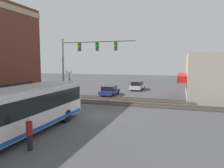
{
  "coord_description": "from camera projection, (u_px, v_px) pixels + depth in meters",
  "views": [
    {
      "loc": [
        -17.48,
        -6.83,
        4.73
      ],
      "look_at": [
        5.11,
        0.38,
        2.3
      ],
      "focal_mm": 35.0,
      "sensor_mm": 36.0,
      "label": 1
    }
  ],
  "objects": [
    {
      "name": "city_bus",
      "position": [
        20.0,
        110.0,
        13.74
      ],
      "size": [
        11.94,
        2.59,
        3.1
      ],
      "color": "silver",
      "rests_on": "ground"
    },
    {
      "name": "crossing_signal",
      "position": [
        69.0,
        83.0,
        24.67
      ],
      "size": [
        1.41,
        1.18,
        3.81
      ],
      "color": "gray",
      "rests_on": "ground"
    },
    {
      "name": "shop_building",
      "position": [
        215.0,
        76.0,
        29.12
      ],
      "size": [
        13.86,
        8.39,
        5.77
      ],
      "color": "beige",
      "rests_on": "ground"
    },
    {
      "name": "parked_car_white",
      "position": [
        137.0,
        86.0,
        36.81
      ],
      "size": [
        4.87,
        1.82,
        1.45
      ],
      "color": "silver",
      "rests_on": "ground"
    },
    {
      "name": "pedestrian_near_bus",
      "position": [
        29.0,
        133.0,
        11.61
      ],
      "size": [
        0.34,
        0.34,
        1.8
      ],
      "color": "black",
      "rests_on": "ground"
    },
    {
      "name": "parked_car_blue",
      "position": [
        110.0,
        91.0,
        30.87
      ],
      "size": [
        4.43,
        1.82,
        1.36
      ],
      "color": "navy",
      "rests_on": "ground"
    },
    {
      "name": "rail_track_near",
      "position": [
        118.0,
        103.0,
        24.8
      ],
      "size": [
        2.6,
        60.0,
        0.15
      ],
      "color": "#332D28",
      "rests_on": "ground"
    },
    {
      "name": "ground_plane",
      "position": [
        98.0,
        116.0,
        19.11
      ],
      "size": [
        120.0,
        120.0,
        0.0
      ],
      "primitive_type": "plane",
      "color": "#4C4C4F"
    },
    {
      "name": "traffic_signal_gantry",
      "position": [
        83.0,
        55.0,
        23.94
      ],
      "size": [
        0.42,
        8.45,
        7.29
      ],
      "color": "gray",
      "rests_on": "ground"
    },
    {
      "name": "rail_track_far",
      "position": [
        125.0,
        99.0,
        27.83
      ],
      "size": [
        2.6,
        60.0,
        0.15
      ],
      "color": "#332D28",
      "rests_on": "ground"
    }
  ]
}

